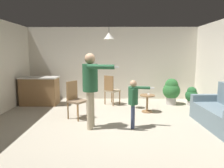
# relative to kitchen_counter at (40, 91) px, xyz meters

# --- Properties ---
(ground) EXTENTS (7.68, 7.68, 0.00)m
(ground) POSITION_rel_kitchen_counter_xyz_m (2.45, -2.19, -0.48)
(ground) COLOR #B2A893
(wall_back) EXTENTS (6.40, 0.10, 2.70)m
(wall_back) POSITION_rel_kitchen_counter_xyz_m (2.45, 1.01, 0.87)
(wall_back) COLOR silver
(wall_back) RESTS_ON ground
(kitchen_counter) EXTENTS (1.26, 0.66, 0.95)m
(kitchen_counter) POSITION_rel_kitchen_counter_xyz_m (0.00, 0.00, 0.00)
(kitchen_counter) COLOR olive
(kitchen_counter) RESTS_ON ground
(side_table_by_couch) EXTENTS (0.44, 0.44, 0.52)m
(side_table_by_couch) POSITION_rel_kitchen_counter_xyz_m (3.52, -0.87, -0.15)
(side_table_by_couch) COLOR olive
(side_table_by_couch) RESTS_ON ground
(person_adult) EXTENTS (0.82, 0.59, 1.74)m
(person_adult) POSITION_rel_kitchen_counter_xyz_m (2.01, -2.24, 0.60)
(person_adult) COLOR tan
(person_adult) RESTS_ON ground
(person_child) EXTENTS (0.61, 0.32, 1.13)m
(person_child) POSITION_rel_kitchen_counter_xyz_m (2.99, -2.21, 0.22)
(person_child) COLOR #384260
(person_child) RESTS_ON ground
(dining_chair_by_counter) EXTENTS (0.58, 0.58, 1.00)m
(dining_chair_by_counter) POSITION_rel_kitchen_counter_xyz_m (1.50, -1.47, 0.07)
(dining_chair_by_counter) COLOR olive
(dining_chair_by_counter) RESTS_ON ground
(dining_chair_near_wall) EXTENTS (0.59, 0.59, 1.00)m
(dining_chair_near_wall) POSITION_rel_kitchen_counter_xyz_m (2.42, 0.02, 0.07)
(dining_chair_near_wall) COLOR olive
(dining_chair_near_wall) RESTS_ON ground
(potted_plant_corner) EXTENTS (0.42, 0.42, 0.64)m
(potted_plant_corner) POSITION_rel_kitchen_counter_xyz_m (5.12, -0.06, -0.13)
(potted_plant_corner) COLOR #B7B2AD
(potted_plant_corner) RESTS_ON ground
(potted_plant_by_wall) EXTENTS (0.58, 0.58, 0.89)m
(potted_plant_by_wall) POSITION_rel_kitchen_counter_xyz_m (4.49, 0.12, 0.01)
(potted_plant_by_wall) COLOR #B7B2AD
(potted_plant_by_wall) RESTS_ON ground
(spare_remote_on_table) EXTENTS (0.05, 0.13, 0.04)m
(spare_remote_on_table) POSITION_rel_kitchen_counter_xyz_m (3.55, -0.86, 0.06)
(spare_remote_on_table) COLOR white
(spare_remote_on_table) RESTS_ON side_table_by_couch
(ceiling_light_pendant) EXTENTS (0.32, 0.32, 0.55)m
(ceiling_light_pendant) POSITION_rel_kitchen_counter_xyz_m (2.38, -0.62, 1.77)
(ceiling_light_pendant) COLOR silver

